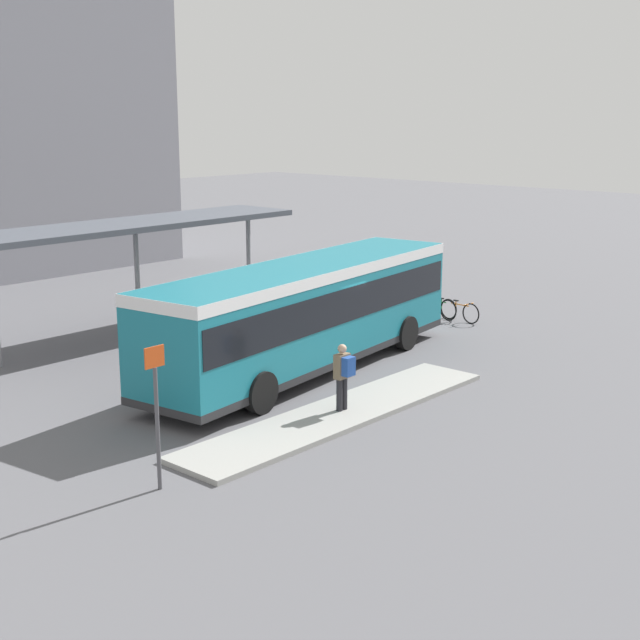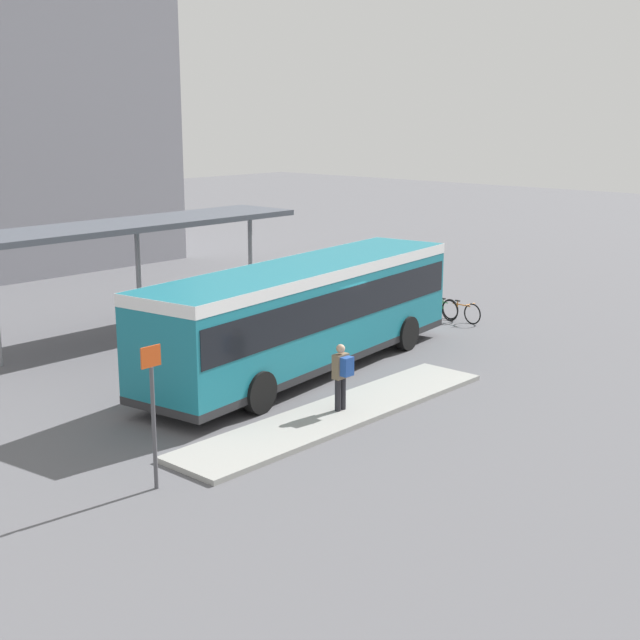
{
  "view_description": "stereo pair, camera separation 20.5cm",
  "coord_description": "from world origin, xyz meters",
  "px_view_note": "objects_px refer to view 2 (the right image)",
  "views": [
    {
      "loc": [
        -17.45,
        -16.0,
        6.96
      ],
      "look_at": [
        0.57,
        0.0,
        1.34
      ],
      "focal_mm": 50.0,
      "sensor_mm": 36.0,
      "label": 1
    },
    {
      "loc": [
        -17.31,
        -16.15,
        6.96
      ],
      "look_at": [
        0.57,
        0.0,
        1.34
      ],
      "focal_mm": 50.0,
      "sensor_mm": 36.0,
      "label": 2
    }
  ],
  "objects_px": {
    "pedestrian_waiting": "(342,373)",
    "platform_sign": "(153,410)",
    "city_bus": "(306,309)",
    "bicycle_orange": "(461,311)",
    "bicycle_green": "(439,308)",
    "potted_planter_near_shelter": "(214,322)"
  },
  "relations": [
    {
      "from": "potted_planter_near_shelter",
      "to": "pedestrian_waiting",
      "type": "bearing_deg",
      "value": -108.52
    },
    {
      "from": "pedestrian_waiting",
      "to": "platform_sign",
      "type": "xyz_separation_m",
      "value": [
        -5.55,
        -0.13,
        0.52
      ]
    },
    {
      "from": "pedestrian_waiting",
      "to": "bicycle_green",
      "type": "relative_size",
      "value": 0.93
    },
    {
      "from": "city_bus",
      "to": "platform_sign",
      "type": "relative_size",
      "value": 4.15
    },
    {
      "from": "pedestrian_waiting",
      "to": "bicycle_orange",
      "type": "relative_size",
      "value": 0.96
    },
    {
      "from": "bicycle_orange",
      "to": "potted_planter_near_shelter",
      "type": "relative_size",
      "value": 1.3
    },
    {
      "from": "city_bus",
      "to": "bicycle_orange",
      "type": "relative_size",
      "value": 6.94
    },
    {
      "from": "bicycle_orange",
      "to": "bicycle_green",
      "type": "bearing_deg",
      "value": -167.62
    },
    {
      "from": "pedestrian_waiting",
      "to": "potted_planter_near_shelter",
      "type": "height_order",
      "value": "pedestrian_waiting"
    },
    {
      "from": "city_bus",
      "to": "potted_planter_near_shelter",
      "type": "height_order",
      "value": "city_bus"
    },
    {
      "from": "city_bus",
      "to": "pedestrian_waiting",
      "type": "height_order",
      "value": "city_bus"
    },
    {
      "from": "pedestrian_waiting",
      "to": "potted_planter_near_shelter",
      "type": "bearing_deg",
      "value": -17.94
    },
    {
      "from": "city_bus",
      "to": "pedestrian_waiting",
      "type": "xyz_separation_m",
      "value": [
        -2.17,
        -3.16,
        -0.71
      ]
    },
    {
      "from": "bicycle_orange",
      "to": "platform_sign",
      "type": "height_order",
      "value": "platform_sign"
    },
    {
      "from": "pedestrian_waiting",
      "to": "bicycle_green",
      "type": "xyz_separation_m",
      "value": [
        9.96,
        4.13,
        -0.66
      ]
    },
    {
      "from": "bicycle_green",
      "to": "bicycle_orange",
      "type": "bearing_deg",
      "value": -166.36
    },
    {
      "from": "pedestrian_waiting",
      "to": "platform_sign",
      "type": "distance_m",
      "value": 5.57
    },
    {
      "from": "city_bus",
      "to": "bicycle_green",
      "type": "bearing_deg",
      "value": -0.07
    },
    {
      "from": "bicycle_orange",
      "to": "platform_sign",
      "type": "xyz_separation_m",
      "value": [
        -15.6,
        -3.41,
        1.19
      ]
    },
    {
      "from": "bicycle_orange",
      "to": "potted_planter_near_shelter",
      "type": "height_order",
      "value": "potted_planter_near_shelter"
    },
    {
      "from": "city_bus",
      "to": "bicycle_orange",
      "type": "xyz_separation_m",
      "value": [
        7.88,
        0.12,
        -1.39
      ]
    },
    {
      "from": "city_bus",
      "to": "platform_sign",
      "type": "distance_m",
      "value": 8.39
    }
  ]
}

